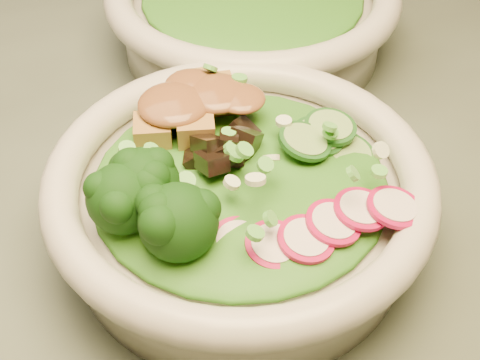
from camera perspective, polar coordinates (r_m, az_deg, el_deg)
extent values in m
cube|color=#4C5949|center=(0.62, 6.95, 0.63)|extent=(1.20, 0.80, 0.03)
cylinder|color=beige|center=(0.52, 0.00, -2.79)|extent=(0.26, 0.26, 0.06)
torus|color=beige|center=(0.50, 0.00, 0.14)|extent=(0.30, 0.30, 0.03)
cylinder|color=beige|center=(0.74, 1.04, 13.10)|extent=(0.27, 0.27, 0.06)
ellipsoid|color=#205612|center=(0.50, 0.00, 0.08)|extent=(0.22, 0.22, 0.03)
ellipsoid|color=brown|center=(0.53, -4.02, 6.70)|extent=(0.08, 0.06, 0.02)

